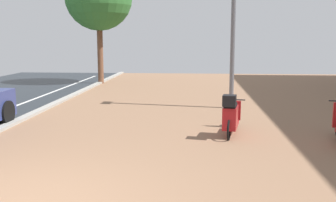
{
  "coord_description": "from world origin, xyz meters",
  "views": [
    {
      "loc": [
        2.33,
        -4.45,
        2.22
      ],
      "look_at": [
        1.82,
        2.52,
        1.08
      ],
      "focal_mm": 41.63,
      "sensor_mm": 36.0,
      "label": 1
    }
  ],
  "objects": [
    {
      "name": "scooter_near",
      "position": [
        3.13,
        4.35,
        0.45
      ],
      "size": [
        0.66,
        1.77,
        1.02
      ],
      "color": "black",
      "rests_on": "ground"
    },
    {
      "name": "lamp_post",
      "position": [
        3.45,
        7.91,
        3.02
      ],
      "size": [
        0.2,
        0.52,
        5.4
      ],
      "color": "slate",
      "rests_on": "ground"
    }
  ]
}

